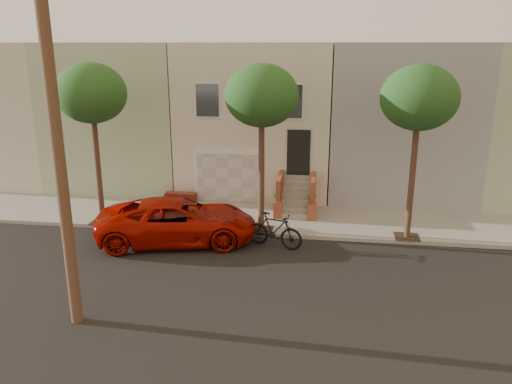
# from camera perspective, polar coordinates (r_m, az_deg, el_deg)

# --- Properties ---
(ground) EXTENTS (90.00, 90.00, 0.00)m
(ground) POSITION_cam_1_polar(r_m,az_deg,el_deg) (16.22, -4.78, -9.42)
(ground) COLOR black
(ground) RESTS_ON ground
(sidewalk) EXTENTS (40.00, 3.70, 0.15)m
(sidewalk) POSITION_cam_1_polar(r_m,az_deg,el_deg) (21.04, -1.59, -2.96)
(sidewalk) COLOR gray
(sidewalk) RESTS_ON ground
(house_row) EXTENTS (33.10, 11.70, 7.00)m
(house_row) POSITION_cam_1_polar(r_m,az_deg,el_deg) (25.85, 0.54, 8.84)
(house_row) COLOR beige
(house_row) RESTS_ON sidewalk
(tree_left) EXTENTS (2.70, 2.57, 6.30)m
(tree_left) POSITION_cam_1_polar(r_m,az_deg,el_deg) (20.25, -18.24, 10.52)
(tree_left) COLOR #2D2116
(tree_left) RESTS_ON sidewalk
(tree_mid) EXTENTS (2.70, 2.57, 6.30)m
(tree_mid) POSITION_cam_1_polar(r_m,az_deg,el_deg) (18.36, 0.65, 10.80)
(tree_mid) COLOR #2D2116
(tree_mid) RESTS_ON sidewalk
(tree_right) EXTENTS (2.70, 2.57, 6.30)m
(tree_right) POSITION_cam_1_polar(r_m,az_deg,el_deg) (18.47, 18.09, 10.04)
(tree_right) COLOR #2D2116
(tree_right) RESTS_ON sidewalk
(pickup_truck) EXTENTS (6.27, 3.92, 1.62)m
(pickup_truck) POSITION_cam_1_polar(r_m,az_deg,el_deg) (18.74, -8.91, -3.26)
(pickup_truck) COLOR #9D0B00
(pickup_truck) RESTS_ON ground
(motorcycle) EXTENTS (2.23, 1.22, 1.29)m
(motorcycle) POSITION_cam_1_polar(r_m,az_deg,el_deg) (18.07, 2.09, -4.37)
(motorcycle) COLOR black
(motorcycle) RESTS_ON ground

